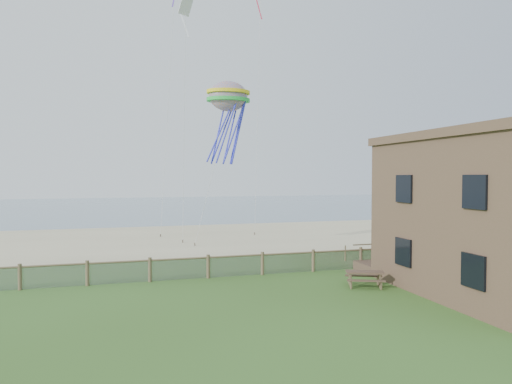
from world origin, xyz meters
TOP-DOWN VIEW (x-y plane):
  - ground at (0.00, 0.00)m, footprint 160.00×160.00m
  - sand_beach at (0.00, 22.00)m, footprint 72.00×20.00m
  - ocean at (0.00, 66.00)m, footprint 160.00×68.00m
  - chainlink_fence at (0.00, 6.00)m, footprint 36.20×0.20m
  - motel_deck at (13.00, 5.00)m, footprint 15.00×2.00m
  - picnic_table at (4.01, 2.03)m, footprint 2.19×1.95m
  - octopus_kite at (0.00, 14.33)m, footprint 3.72×3.16m
  - kite_white at (-2.88, 15.28)m, footprint 2.00×2.11m
  - kite_red at (3.60, 18.30)m, footprint 1.78×1.47m

SIDE VIEW (x-z plane):
  - ground at x=0.00m, z-range 0.00..0.00m
  - ocean at x=0.00m, z-range -0.01..0.01m
  - sand_beach at x=0.00m, z-range -0.01..0.01m
  - motel_deck at x=13.00m, z-range 0.00..0.50m
  - picnic_table at x=4.01m, z-range 0.00..0.76m
  - chainlink_fence at x=0.00m, z-range -0.07..1.18m
  - octopus_kite at x=0.00m, z-range 6.19..12.68m
  - kite_white at x=-2.88m, z-range 15.51..18.12m
  - kite_red at x=3.60m, z-range 18.64..20.86m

